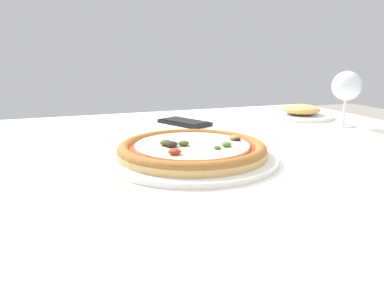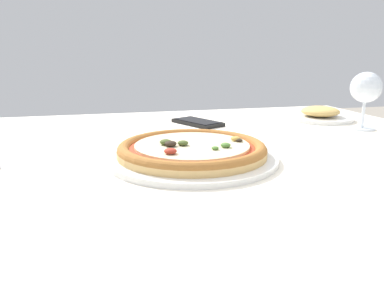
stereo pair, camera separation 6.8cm
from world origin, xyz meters
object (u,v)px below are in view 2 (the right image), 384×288
at_px(dining_table, 206,197).
at_px(cell_phone, 198,122).
at_px(wine_glass_far_left, 366,89).
at_px(side_plate, 320,115).
at_px(pizza_plate, 192,151).

xyz_separation_m(dining_table, cell_phone, (0.06, 0.32, 0.09)).
bearing_deg(cell_phone, wine_glass_far_left, -22.89).
height_order(cell_phone, side_plate, side_plate).
bearing_deg(side_plate, cell_phone, 177.51).
relative_size(dining_table, wine_glass_far_left, 8.62).
height_order(pizza_plate, wine_glass_far_left, wine_glass_far_left).
bearing_deg(cell_phone, dining_table, -101.56).
xyz_separation_m(wine_glass_far_left, cell_phone, (-0.39, 0.17, -0.10)).
relative_size(dining_table, cell_phone, 7.80).
distance_m(dining_table, wine_glass_far_left, 0.51).
height_order(dining_table, wine_glass_far_left, wine_glass_far_left).
height_order(dining_table, side_plate, side_plate).
bearing_deg(dining_table, side_plate, 34.88).
relative_size(wine_glass_far_left, cell_phone, 0.90).
distance_m(pizza_plate, side_plate, 0.56).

